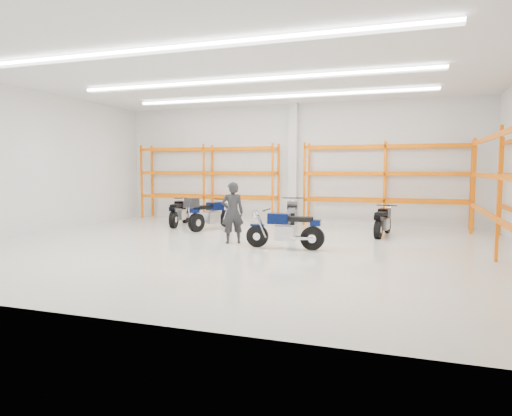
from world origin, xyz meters
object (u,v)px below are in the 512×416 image
(motorcycle_back_d, at_px, (382,222))
(standing_man, at_px, (233,213))
(motorcycle_back_c, at_px, (292,216))
(motorcycle_back_a, at_px, (179,213))
(motorcycle_back_b, at_px, (208,214))
(structural_column, at_px, (293,163))
(motorcycle_main, at_px, (288,231))

(motorcycle_back_d, xyz_separation_m, standing_man, (-3.84, -2.66, 0.42))
(motorcycle_back_c, height_order, standing_man, standing_man)
(motorcycle_back_c, distance_m, motorcycle_back_d, 2.96)
(motorcycle_back_a, bearing_deg, motorcycle_back_d, -2.04)
(motorcycle_back_b, height_order, structural_column, structural_column)
(motorcycle_back_d, height_order, standing_man, standing_man)
(motorcycle_back_a, height_order, motorcycle_back_b, motorcycle_back_b)
(motorcycle_back_c, distance_m, standing_man, 3.22)
(motorcycle_back_d, bearing_deg, standing_man, -145.23)
(motorcycle_main, relative_size, motorcycle_back_a, 1.04)
(motorcycle_main, relative_size, motorcycle_back_d, 1.10)
(motorcycle_back_d, bearing_deg, motorcycle_back_a, 177.96)
(motorcycle_main, relative_size, motorcycle_back_b, 0.98)
(motorcycle_back_c, xyz_separation_m, standing_man, (-0.91, -3.07, 0.35))
(motorcycle_main, height_order, motorcycle_back_d, motorcycle_main)
(motorcycle_back_d, bearing_deg, motorcycle_back_b, -175.68)
(motorcycle_back_b, xyz_separation_m, standing_man, (1.77, -2.24, 0.32))
(motorcycle_back_c, relative_size, structural_column, 0.47)
(motorcycle_back_a, bearing_deg, motorcycle_main, -33.68)
(motorcycle_main, height_order, motorcycle_back_c, motorcycle_back_c)
(motorcycle_back_b, bearing_deg, motorcycle_main, -36.99)
(standing_man, bearing_deg, motorcycle_back_c, -134.04)
(motorcycle_back_a, distance_m, motorcycle_back_c, 4.15)
(motorcycle_back_a, relative_size, structural_column, 0.44)
(motorcycle_back_a, xyz_separation_m, motorcycle_back_c, (4.14, 0.16, 0.04))
(motorcycle_main, bearing_deg, motorcycle_back_c, 102.52)
(motorcycle_back_c, bearing_deg, motorcycle_back_b, -162.73)
(motorcycle_back_c, height_order, motorcycle_back_d, motorcycle_back_c)
(motorcycle_back_a, distance_m, motorcycle_back_d, 7.08)
(motorcycle_back_d, bearing_deg, motorcycle_main, -125.67)
(motorcycle_back_c, bearing_deg, motorcycle_back_d, -7.98)
(motorcycle_back_b, bearing_deg, standing_man, -51.64)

